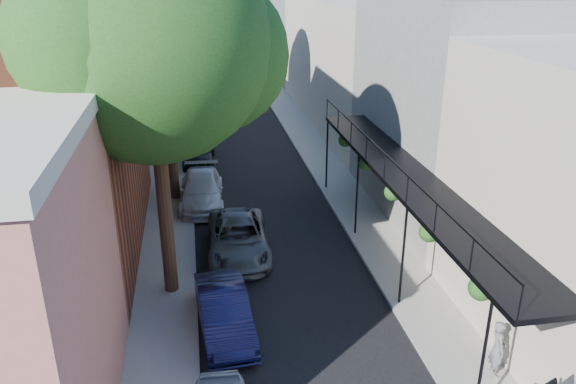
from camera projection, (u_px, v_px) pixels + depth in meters
name	position (u px, v px, depth m)	size (l,w,h in m)	color
road_surface	(236.00, 126.00, 37.34)	(6.00, 64.00, 0.01)	black
sidewalk_left	(175.00, 128.00, 36.70)	(2.00, 64.00, 0.12)	gray
sidewalk_right	(295.00, 123.00, 37.95)	(2.00, 64.00, 0.12)	gray
buildings_left	(77.00, 57.00, 32.90)	(10.10, 59.10, 12.00)	tan
buildings_right	(372.00, 56.00, 36.61)	(9.80, 55.00, 10.00)	#BFB89E
oak_near	(166.00, 46.00, 15.83)	(7.48, 6.80, 11.42)	#372516
oak_mid	(172.00, 41.00, 23.40)	(6.60, 6.00, 10.20)	#372516
parked_car_b	(224.00, 312.00, 16.29)	(1.39, 3.99, 1.31)	#111237
parked_car_c	(238.00, 238.00, 20.67)	(2.19, 4.74, 1.32)	#4F5255
parked_car_d	(202.00, 190.00, 25.03)	(1.88, 4.62, 1.34)	silver
parked_car_e	(199.00, 151.00, 30.24)	(1.65, 4.09, 1.39)	black
parked_car_f	(197.00, 127.00, 34.75)	(1.38, 3.94, 1.30)	#6B615A
parked_car_g	(212.00, 110.00, 39.00)	(2.00, 4.34, 1.21)	gray
pedestrian	(498.00, 348.00, 14.34)	(0.58, 0.38, 1.60)	slate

